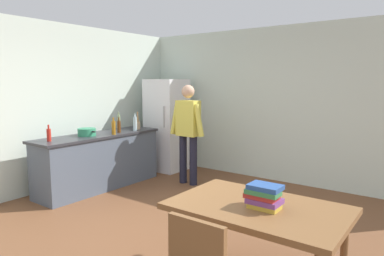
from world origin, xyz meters
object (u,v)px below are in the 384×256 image
at_px(person, 188,128).
at_px(bottle_water_clear, 135,124).
at_px(bottle_sauce_red, 49,135).
at_px(bottle_vinegar_tall, 119,123).
at_px(book_stack, 264,196).
at_px(utensil_jar, 137,125).
at_px(refrigerator, 167,125).
at_px(bottle_oil_amber, 114,127).
at_px(dining_table, 258,214).
at_px(cooking_pot, 87,132).
at_px(bottle_beer_brown, 119,126).

relative_size(person, bottle_water_clear, 5.67).
relative_size(bottle_sauce_red, bottle_vinegar_tall, 0.75).
height_order(bottle_vinegar_tall, book_stack, bottle_vinegar_tall).
bearing_deg(utensil_jar, refrigerator, 89.70).
distance_m(refrigerator, utensil_jar, 0.81).
relative_size(utensil_jar, bottle_water_clear, 1.07).
height_order(refrigerator, bottle_water_clear, refrigerator).
relative_size(refrigerator, book_stack, 6.44).
height_order(bottle_oil_amber, book_stack, bottle_oil_amber).
distance_m(bottle_oil_amber, bottle_sauce_red, 1.02).
distance_m(dining_table, bottle_water_clear, 3.68).
distance_m(person, bottle_sauce_red, 2.19).
height_order(utensil_jar, bottle_vinegar_tall, same).
relative_size(cooking_pot, book_stack, 1.43).
distance_m(bottle_water_clear, bottle_beer_brown, 0.33).
distance_m(refrigerator, cooking_pot, 1.83).
bearing_deg(dining_table, bottle_oil_amber, 158.94).
distance_m(dining_table, book_stack, 0.19).
bearing_deg(cooking_pot, dining_table, -14.40).
bearing_deg(person, utensil_jar, -164.91).
bearing_deg(dining_table, utensil_jar, 150.24).
distance_m(bottle_sauce_red, bottle_beer_brown, 1.20).
distance_m(dining_table, bottle_oil_amber, 3.40).
relative_size(bottle_water_clear, book_stack, 1.07).
bearing_deg(bottle_sauce_red, bottle_beer_brown, 82.87).
bearing_deg(book_stack, cooking_pot, 165.37).
relative_size(bottle_water_clear, bottle_vinegar_tall, 0.94).
relative_size(refrigerator, bottle_oil_amber, 6.43).
distance_m(person, bottle_vinegar_tall, 1.26).
height_order(person, dining_table, person).
height_order(dining_table, bottle_sauce_red, bottle_sauce_red).
relative_size(refrigerator, bottle_beer_brown, 6.92).
xyz_separation_m(refrigerator, bottle_vinegar_tall, (-0.19, -1.07, 0.14)).
height_order(bottle_oil_amber, bottle_sauce_red, bottle_oil_amber).
relative_size(bottle_oil_amber, bottle_vinegar_tall, 0.88).
xyz_separation_m(refrigerator, bottle_water_clear, (0.08, -0.95, 0.13)).
bearing_deg(bottle_vinegar_tall, refrigerator, 79.71).
height_order(person, bottle_beer_brown, person).
bearing_deg(refrigerator, person, -30.23).
xyz_separation_m(bottle_sauce_red, bottle_beer_brown, (0.15, 1.19, 0.01)).
distance_m(cooking_pot, bottle_sauce_red, 0.64).
bearing_deg(refrigerator, bottle_vinegar_tall, -100.29).
height_order(utensil_jar, bottle_water_clear, utensil_jar).
bearing_deg(bottle_oil_amber, dining_table, -21.06).
bearing_deg(utensil_jar, bottle_vinegar_tall, -126.00).
xyz_separation_m(bottle_oil_amber, bottle_sauce_red, (-0.25, -0.99, -0.02)).
distance_m(person, cooking_pot, 1.65).
bearing_deg(bottle_beer_brown, refrigerator, 91.89).
height_order(cooking_pot, utensil_jar, utensil_jar).
bearing_deg(utensil_jar, person, 15.09).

